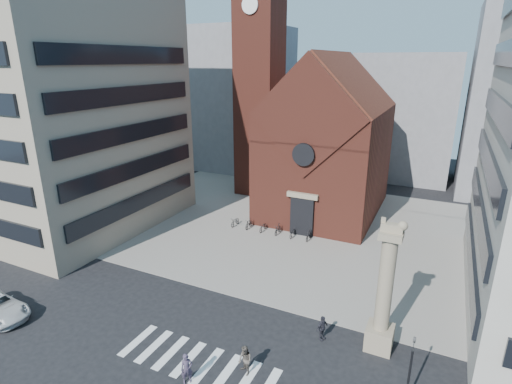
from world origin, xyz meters
TOP-DOWN VIEW (x-y plane):
  - ground at (0.00, 0.00)m, footprint 120.00×120.00m
  - piazza at (0.00, 19.00)m, footprint 46.00×30.00m
  - zebra_crossing at (0.55, -3.00)m, footprint 10.20×3.20m
  - church at (0.00, 25.04)m, footprint 12.00×16.65m
  - campanile at (-10.00, 28.00)m, footprint 5.50×5.50m
  - building_left at (-24.00, 10.00)m, footprint 18.00×20.00m
  - bg_block_left at (-20.00, 40.00)m, footprint 16.00×14.00m
  - bg_block_mid at (6.00, 45.00)m, footprint 14.00×12.00m
  - lion_column at (10.01, 3.00)m, footprint 1.63×1.60m
  - traffic_light at (12.00, -1.00)m, footprint 0.13×0.16m
  - pedestrian_0 at (0.88, -4.51)m, footprint 0.79×0.78m
  - pedestrian_1 at (3.49, -2.55)m, footprint 1.11×1.05m
  - pedestrian_2 at (6.57, 2.22)m, footprint 0.79×1.08m
  - scooter_0 at (-7.25, 16.04)m, footprint 0.65×1.76m
  - scooter_1 at (-5.59, 16.04)m, footprint 0.52×1.70m
  - scooter_2 at (-3.92, 16.04)m, footprint 0.65×1.76m
  - scooter_3 at (-2.26, 16.04)m, footprint 0.52×1.70m
  - scooter_4 at (-0.60, 16.04)m, footprint 0.65×1.76m
  - scooter_5 at (1.06, 16.04)m, footprint 0.52×1.70m

SIDE VIEW (x-z plane):
  - ground at x=0.00m, z-range 0.00..0.00m
  - zebra_crossing at x=0.55m, z-range 0.00..0.01m
  - piazza at x=0.00m, z-range 0.00..0.05m
  - scooter_0 at x=-7.25m, z-range 0.05..0.97m
  - scooter_2 at x=-3.92m, z-range 0.05..0.97m
  - scooter_4 at x=-0.60m, z-range 0.05..0.97m
  - scooter_1 at x=-5.59m, z-range 0.05..1.07m
  - scooter_3 at x=-2.26m, z-range 0.05..1.07m
  - scooter_5 at x=1.06m, z-range 0.05..1.07m
  - pedestrian_2 at x=6.57m, z-range 0.00..1.70m
  - pedestrian_1 at x=3.49m, z-range 0.00..1.82m
  - pedestrian_0 at x=0.88m, z-range 0.00..1.84m
  - traffic_light at x=12.00m, z-range 0.14..4.44m
  - lion_column at x=10.01m, z-range -0.88..7.79m
  - church at x=0.00m, z-range -1.02..16.98m
  - bg_block_mid at x=6.00m, z-range 0.00..18.00m
  - bg_block_left at x=-20.00m, z-range 0.00..22.00m
  - building_left at x=-24.00m, z-range 0.00..26.00m
  - campanile at x=-10.00m, z-range 0.14..31.34m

